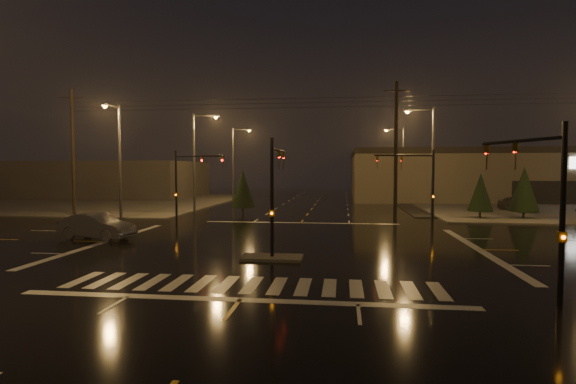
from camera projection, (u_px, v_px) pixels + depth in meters
name	position (u px, v px, depth m)	size (l,w,h in m)	color
ground	(283.00, 245.00, 26.26)	(140.00, 140.00, 0.00)	black
sidewalk_ne	(572.00, 207.00, 52.32)	(36.00, 36.00, 0.12)	#494741
sidewalk_nw	(90.00, 202.00, 59.67)	(36.00, 36.00, 0.12)	#494741
median_island	(272.00, 258.00, 22.29)	(3.00, 1.60, 0.15)	#494741
crosswalk	(252.00, 285.00, 17.34)	(15.00, 2.60, 0.01)	beige
stop_bar_near	(240.00, 300.00, 15.36)	(16.00, 0.50, 0.01)	beige
stop_bar_far	(301.00, 223.00, 37.16)	(16.00, 0.50, 0.01)	beige
retail_building	(555.00, 173.00, 67.35)	(60.20, 28.30, 7.20)	#6B644D
commercial_block	(102.00, 179.00, 72.03)	(30.00, 18.00, 5.60)	#3C3634
signal_mast_median	(275.00, 183.00, 23.02)	(0.25, 4.59, 6.00)	black
signal_mast_ne	(421.00, 178.00, 34.95)	(4.84, 1.86, 6.00)	black
signal_mast_nw	(186.00, 177.00, 37.27)	(4.84, 1.86, 6.00)	black
signal_mast_se	(544.00, 192.00, 15.15)	(1.55, 3.87, 6.00)	black
streetlight_1	(197.00, 156.00, 45.17)	(2.77, 0.32, 10.00)	#38383A
streetlight_2	(235.00, 159.00, 61.03)	(2.77, 0.32, 10.00)	#38383A
streetlight_3	(429.00, 154.00, 40.45)	(2.77, 0.32, 10.00)	#38383A
streetlight_4	(401.00, 159.00, 60.27)	(2.77, 0.32, 10.00)	#38383A
streetlight_5	(118.00, 154.00, 39.00)	(0.32, 2.77, 10.00)	#38383A
utility_pole_0	(73.00, 151.00, 42.51)	(2.20, 0.32, 12.00)	black
utility_pole_1	(396.00, 150.00, 38.84)	(2.20, 0.32, 12.00)	black
conifer_0	(481.00, 192.00, 39.90)	(2.18, 2.18, 4.10)	black
conifer_1	(524.00, 189.00, 39.81)	(2.53, 2.53, 4.66)	black
conifer_3	(243.00, 189.00, 43.94)	(2.36, 2.36, 4.39)	black
car_parked	(517.00, 204.00, 46.37)	(1.92, 4.76, 1.62)	black
car_crossing	(97.00, 226.00, 28.64)	(1.74, 4.99, 1.64)	#54555C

